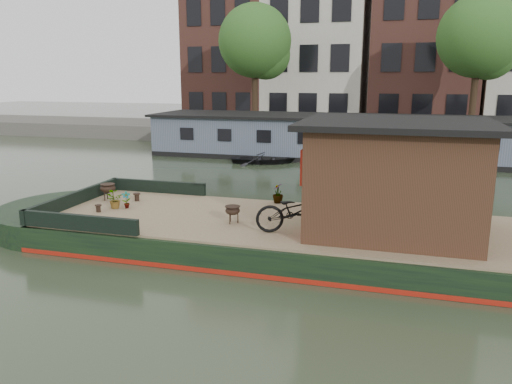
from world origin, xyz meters
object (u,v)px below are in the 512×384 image
(potted_plant_a, at_px, (126,200))
(brazier_rear, at_px, (108,192))
(brazier_front, at_px, (233,215))
(dinghy, at_px, (263,156))
(cabin, at_px, (394,176))
(bicycle, at_px, (297,211))

(potted_plant_a, distance_m, brazier_rear, 1.17)
(potted_plant_a, xyz_separation_m, brazier_front, (3.08, -0.51, -0.02))
(brazier_rear, distance_m, dinghy, 10.90)
(potted_plant_a, height_order, brazier_front, potted_plant_a)
(cabin, bearing_deg, brazier_rear, 174.56)
(cabin, bearing_deg, potted_plant_a, 179.56)
(dinghy, bearing_deg, bicycle, -175.01)
(cabin, bearing_deg, brazier_front, -172.60)
(cabin, relative_size, bicycle, 2.21)
(bicycle, distance_m, potted_plant_a, 4.70)
(cabin, relative_size, brazier_front, 9.76)
(brazier_rear, relative_size, dinghy, 0.15)
(brazier_front, height_order, dinghy, brazier_front)
(potted_plant_a, relative_size, brazier_front, 1.08)
(potted_plant_a, xyz_separation_m, dinghy, (0.55, 11.45, -0.56))
(bicycle, xyz_separation_m, brazier_front, (-1.56, 0.23, -0.27))
(cabin, xyz_separation_m, potted_plant_a, (-6.62, 0.05, -1.01))
(brazier_front, distance_m, brazier_rear, 4.20)
(cabin, xyz_separation_m, brazier_rear, (-7.58, 0.72, -1.00))
(bicycle, bearing_deg, dinghy, -2.77)
(bicycle, distance_m, brazier_rear, 5.78)
(cabin, height_order, dinghy, cabin)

